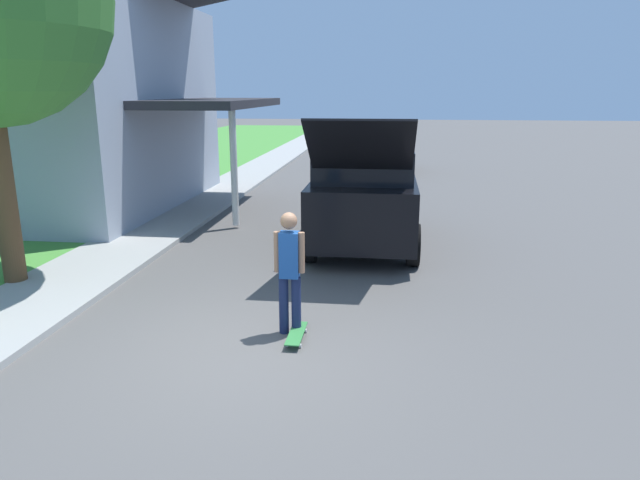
{
  "coord_description": "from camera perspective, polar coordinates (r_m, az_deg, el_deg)",
  "views": [
    {
      "loc": [
        1.78,
        -6.56,
        3.2
      ],
      "look_at": [
        0.72,
        2.13,
        0.9
      ],
      "focal_mm": 32.0,
      "sensor_mm": 36.0,
      "label": 1
    }
  ],
  "objects": [
    {
      "name": "suv_parked",
      "position": [
        12.04,
        4.55,
        4.91
      ],
      "size": [
        2.19,
        5.27,
        2.79
      ],
      "color": "black",
      "rests_on": "ground_plane"
    },
    {
      "name": "ground_plane",
      "position": [
        7.51,
        -7.59,
        -10.63
      ],
      "size": [
        120.0,
        120.0,
        0.0
      ],
      "primitive_type": "plane",
      "color": "#54514F"
    },
    {
      "name": "car_down_street",
      "position": [
        23.76,
        6.52,
        8.46
      ],
      "size": [
        1.84,
        4.03,
        1.3
      ],
      "color": "black",
      "rests_on": "ground_plane"
    },
    {
      "name": "house",
      "position": [
        18.09,
        -28.17,
        16.57
      ],
      "size": [
        11.37,
        8.86,
        8.12
      ],
      "color": "#99A3B2",
      "rests_on": "lawn"
    },
    {
      "name": "skateboard",
      "position": [
        7.65,
        -2.38,
        -9.36
      ],
      "size": [
        0.21,
        0.77,
        0.1
      ],
      "color": "#337F3D",
      "rests_on": "ground_plane"
    },
    {
      "name": "sidewalk",
      "position": [
        14.02,
        -15.82,
        1.18
      ],
      "size": [
        1.8,
        80.0,
        0.1
      ],
      "color": "#9E9E99",
      "rests_on": "ground_plane"
    },
    {
      "name": "skateboarder",
      "position": [
        7.55,
        -3.07,
        -2.79
      ],
      "size": [
        0.41,
        0.22,
        1.68
      ],
      "color": "#192347",
      "rests_on": "ground_plane"
    }
  ]
}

